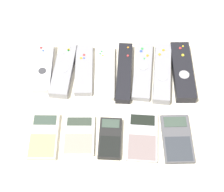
{
  "coord_description": "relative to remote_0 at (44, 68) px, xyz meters",
  "views": [
    {
      "loc": [
        0.02,
        -0.57,
        0.93
      ],
      "look_at": [
        0.0,
        0.04,
        0.01
      ],
      "focal_mm": 60.0,
      "sensor_mm": 36.0,
      "label": 1
    }
  ],
  "objects": [
    {
      "name": "remote_7",
      "position": [
        0.43,
        0.0,
        0.0
      ],
      "size": [
        0.07,
        0.22,
        0.03
      ],
      "rotation": [
        0.0,
        0.0,
        0.04
      ],
      "color": "black",
      "rests_on": "ground_plane"
    },
    {
      "name": "calculator_2",
      "position": [
        0.22,
        -0.23,
        -0.0
      ],
      "size": [
        0.06,
        0.12,
        0.02
      ],
      "rotation": [
        0.0,
        0.0,
        -0.01
      ],
      "color": "black",
      "rests_on": "ground_plane"
    },
    {
      "name": "calculator_4",
      "position": [
        0.4,
        -0.23,
        -0.01
      ],
      "size": [
        0.09,
        0.15,
        0.01
      ],
      "rotation": [
        0.0,
        0.0,
        0.06
      ],
      "color": "#4C4C51",
      "rests_on": "ground_plane"
    },
    {
      "name": "calculator_3",
      "position": [
        0.3,
        -0.22,
        -0.01
      ],
      "size": [
        0.09,
        0.15,
        0.01
      ],
      "rotation": [
        0.0,
        0.0,
        -0.03
      ],
      "color": "#B2B2B7",
      "rests_on": "ground_plane"
    },
    {
      "name": "remote_5",
      "position": [
        0.31,
        0.0,
        -0.0
      ],
      "size": [
        0.07,
        0.22,
        0.02
      ],
      "rotation": [
        0.0,
        0.0,
        -0.07
      ],
      "color": "gray",
      "rests_on": "ground_plane"
    },
    {
      "name": "remote_3",
      "position": [
        0.19,
        -0.01,
        -0.0
      ],
      "size": [
        0.07,
        0.2,
        0.02
      ],
      "rotation": [
        0.0,
        0.0,
        0.03
      ],
      "color": "white",
      "rests_on": "ground_plane"
    },
    {
      "name": "remote_6",
      "position": [
        0.37,
        -0.0,
        -0.0
      ],
      "size": [
        0.06,
        0.22,
        0.03
      ],
      "rotation": [
        0.0,
        0.0,
        -0.07
      ],
      "color": "gray",
      "rests_on": "ground_plane"
    },
    {
      "name": "calculator_1",
      "position": [
        0.13,
        -0.23,
        -0.01
      ],
      "size": [
        0.09,
        0.12,
        0.01
      ],
      "rotation": [
        0.0,
        0.0,
        0.04
      ],
      "color": "silver",
      "rests_on": "ground_plane"
    },
    {
      "name": "remote_1",
      "position": [
        0.06,
        -0.0,
        -0.0
      ],
      "size": [
        0.07,
        0.2,
        0.03
      ],
      "rotation": [
        0.0,
        0.0,
        -0.06
      ],
      "color": "gray",
      "rests_on": "ground_plane"
    },
    {
      "name": "ground_plane",
      "position": [
        0.22,
        -0.13,
        -0.01
      ],
      "size": [
        3.0,
        3.0,
        0.0
      ],
      "primitive_type": "plane",
      "color": "beige"
    },
    {
      "name": "calculator_0",
      "position": [
        0.03,
        -0.23,
        -0.01
      ],
      "size": [
        0.08,
        0.14,
        0.02
      ],
      "rotation": [
        0.0,
        0.0,
        0.03
      ],
      "color": "beige",
      "rests_on": "ground_plane"
    },
    {
      "name": "remote_2",
      "position": [
        0.13,
        0.0,
        -0.0
      ],
      "size": [
        0.06,
        0.19,
        0.02
      ],
      "rotation": [
        0.0,
        0.0,
        0.06
      ],
      "color": "gray",
      "rests_on": "ground_plane"
    },
    {
      "name": "remote_4",
      "position": [
        0.25,
        -0.0,
        -0.0
      ],
      "size": [
        0.05,
        0.22,
        0.02
      ],
      "rotation": [
        0.0,
        0.0,
        -0.02
      ],
      "color": "black",
      "rests_on": "ground_plane"
    },
    {
      "name": "remote_0",
      "position": [
        0.0,
        0.0,
        0.0
      ],
      "size": [
        0.06,
        0.19,
        0.03
      ],
      "rotation": [
        0.0,
        0.0,
        0.05
      ],
      "color": "silver",
      "rests_on": "ground_plane"
    }
  ]
}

